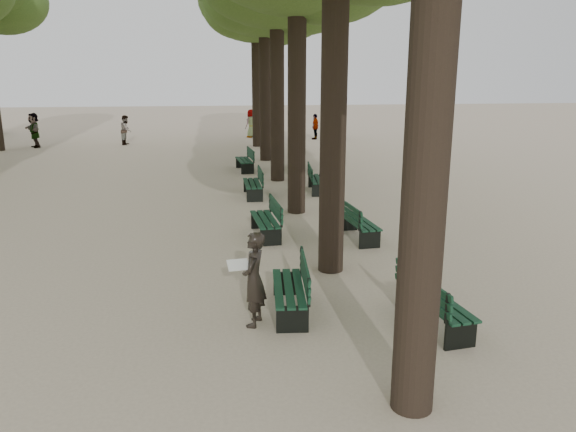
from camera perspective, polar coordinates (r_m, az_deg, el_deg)
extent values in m
plane|color=#C3B093|center=(8.94, -1.37, -12.46)|extent=(120.00, 120.00, 0.00)
cylinder|color=#33261C|center=(6.37, 14.25, 11.30)|extent=(0.52, 0.52, 7.50)
cylinder|color=#33261C|center=(11.17, 4.70, 12.92)|extent=(0.52, 0.52, 7.50)
cylinder|color=#33261C|center=(16.09, 0.91, 13.46)|extent=(0.52, 0.52, 7.50)
cylinder|color=#33261C|center=(21.05, -1.11, 13.73)|extent=(0.52, 0.52, 7.50)
cylinder|color=#33261C|center=(26.03, -2.36, 13.88)|extent=(0.52, 0.52, 7.50)
cylinder|color=#33261C|center=(31.01, -3.21, 13.98)|extent=(0.52, 0.52, 7.50)
cube|color=black|center=(9.78, 0.06, -8.54)|extent=(0.66, 1.84, 0.45)
cube|color=black|center=(9.70, 0.06, -7.31)|extent=(0.68, 1.84, 0.04)
cube|color=black|center=(9.62, 1.74, -5.79)|extent=(0.18, 1.80, 0.40)
cube|color=black|center=(14.11, -2.37, -1.23)|extent=(0.65, 1.83, 0.45)
cube|color=black|center=(14.05, -2.38, -0.34)|extent=(0.67, 1.83, 0.04)
cube|color=black|center=(14.03, -1.26, 0.78)|extent=(0.17, 1.80, 0.40)
cube|color=black|center=(18.61, -3.65, 2.65)|extent=(0.54, 1.80, 0.45)
cube|color=black|center=(18.57, -3.66, 3.33)|extent=(0.56, 1.80, 0.04)
cube|color=black|center=(18.54, -2.81, 4.17)|extent=(0.06, 1.80, 0.40)
cube|color=black|center=(23.51, -4.47, 5.14)|extent=(0.69, 1.84, 0.45)
cube|color=black|center=(23.47, -4.48, 5.68)|extent=(0.71, 1.84, 0.04)
cube|color=black|center=(23.48, -3.82, 6.36)|extent=(0.21, 1.80, 0.40)
cube|color=black|center=(9.58, 14.73, -9.57)|extent=(0.76, 1.85, 0.45)
cube|color=black|center=(9.49, 14.82, -8.32)|extent=(0.78, 1.86, 0.04)
cube|color=black|center=(9.26, 13.41, -7.02)|extent=(0.29, 1.79, 0.40)
cube|color=black|center=(14.01, 7.23, -1.44)|extent=(0.70, 1.84, 0.45)
cube|color=black|center=(13.95, 7.26, -0.55)|extent=(0.72, 1.85, 0.04)
cube|color=black|center=(13.79, 6.20, 0.46)|extent=(0.22, 1.79, 0.40)
cube|color=black|center=(19.36, 3.07, 3.12)|extent=(0.68, 1.84, 0.45)
cube|color=black|center=(19.31, 3.08, 3.78)|extent=(0.70, 1.84, 0.04)
cube|color=black|center=(19.24, 2.26, 4.56)|extent=(0.20, 1.80, 0.40)
cube|color=black|center=(23.85, 1.06, 5.32)|extent=(0.71, 1.85, 0.45)
cube|color=black|center=(23.82, 1.06, 5.85)|extent=(0.73, 1.85, 0.04)
cube|color=black|center=(23.77, 0.39, 6.50)|extent=(0.24, 1.79, 0.40)
imported|color=black|center=(9.15, -3.48, -6.44)|extent=(0.50, 0.70, 1.58)
cube|color=white|center=(9.04, -5.09, -4.96)|extent=(0.37, 0.29, 0.12)
imported|color=#262628|center=(35.38, -3.75, 9.36)|extent=(0.87, 0.81, 1.72)
imported|color=#262628|center=(34.81, 5.26, 9.24)|extent=(0.63, 1.16, 1.71)
imported|color=#262628|center=(34.33, 2.79, 9.05)|extent=(0.71, 0.93, 1.53)
imported|color=#262628|center=(33.55, -24.38, 7.94)|extent=(1.20, 1.67, 1.86)
imported|color=#262628|center=(33.04, -16.12, 8.39)|extent=(0.45, 0.84, 1.64)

